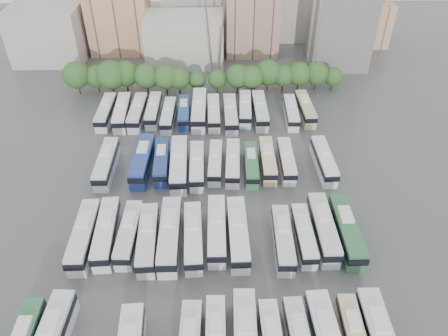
{
  "coord_description": "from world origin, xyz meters",
  "views": [
    {
      "loc": [
        2.0,
        -51.07,
        50.37
      ],
      "look_at": [
        3.24,
        8.94,
        3.0
      ],
      "focal_mm": 35.0,
      "sensor_mm": 36.0,
      "label": 1
    }
  ],
  "objects_px": {
    "bus_r1_s6": "(193,237)",
    "bus_r2_s9": "(251,164)",
    "bus_r2_s3": "(143,160)",
    "bus_r1_s10": "(283,239)",
    "bus_r3_s7": "(214,113)",
    "bus_r3_s13": "(305,108)",
    "bus_r1_s2": "(106,232)",
    "bus_r1_s5": "(170,235)",
    "bus_r2_s5": "(179,164)",
    "bus_r1_s1": "(84,235)",
    "apartment_tower": "(343,14)",
    "bus_r3_s4": "(169,115)",
    "bus_r2_s11": "(286,160)",
    "bus_r3_s3": "(153,110)",
    "bus_r3_s9": "(245,109)",
    "bus_r3_s10": "(260,110)",
    "bus_r3_s12": "(291,112)",
    "bus_r2_s13": "(324,160)",
    "bus_r3_s8": "(230,114)",
    "electricity_pylon": "(215,2)",
    "bus_r2_s10": "(267,160)",
    "bus_r1_s8": "(238,233)",
    "bus_r2_s4": "(162,161)",
    "bus_r2_s7": "(215,162)",
    "bus_r1_s13": "(346,231)",
    "bus_r3_s0": "(106,112)",
    "bus_r2_s1": "(107,163)",
    "bus_r3_s6": "(199,109)",
    "bus_r1_s11": "(304,235)",
    "bus_r3_s1": "(122,112)",
    "bus_r3_s5": "(184,112)",
    "bus_r1_s3": "(129,234)",
    "bus_r1_s7": "(217,230)",
    "bus_r2_s8": "(233,162)",
    "bus_r1_s4": "(148,239)",
    "bus_r2_s6": "(197,166)"
  },
  "relations": [
    {
      "from": "bus_r2_s5",
      "to": "bus_r3_s0",
      "type": "xyz_separation_m",
      "value": [
        -16.85,
        19.09,
        -0.26
      ]
    },
    {
      "from": "bus_r2_s11",
      "to": "bus_r2_s13",
      "type": "distance_m",
      "value": 6.85
    },
    {
      "from": "bus_r1_s2",
      "to": "bus_r2_s3",
      "type": "distance_m",
      "value": 18.13
    },
    {
      "from": "bus_r3_s4",
      "to": "bus_r3_s12",
      "type": "bearing_deg",
      "value": 3.05
    },
    {
      "from": "bus_r1_s5",
      "to": "bus_r2_s5",
      "type": "relative_size",
      "value": 0.99
    },
    {
      "from": "bus_r1_s2",
      "to": "apartment_tower",
      "type": "bearing_deg",
      "value": 49.73
    },
    {
      "from": "bus_r2_s5",
      "to": "bus_r3_s6",
      "type": "bearing_deg",
      "value": 78.72
    },
    {
      "from": "bus_r1_s6",
      "to": "bus_r2_s9",
      "type": "distance_m",
      "value": 20.35
    },
    {
      "from": "electricity_pylon",
      "to": "bus_r2_s8",
      "type": "distance_m",
      "value": 41.56
    },
    {
      "from": "bus_r3_s10",
      "to": "electricity_pylon",
      "type": "bearing_deg",
      "value": 115.09
    },
    {
      "from": "apartment_tower",
      "to": "bus_r3_s9",
      "type": "bearing_deg",
      "value": -133.86
    },
    {
      "from": "bus_r1_s5",
      "to": "bus_r3_s5",
      "type": "distance_m",
      "value": 36.26
    },
    {
      "from": "bus_r3_s6",
      "to": "bus_r3_s8",
      "type": "bearing_deg",
      "value": -13.62
    },
    {
      "from": "apartment_tower",
      "to": "bus_r3_s4",
      "type": "xyz_separation_m",
      "value": [
        -42.18,
        -28.98,
        -11.27
      ]
    },
    {
      "from": "bus_r1_s1",
      "to": "apartment_tower",
      "type": "bearing_deg",
      "value": 50.01
    },
    {
      "from": "bus_r2_s9",
      "to": "bus_r3_s0",
      "type": "bearing_deg",
      "value": 148.89
    },
    {
      "from": "bus_r1_s8",
      "to": "bus_r2_s4",
      "type": "height_order",
      "value": "bus_r1_s8"
    },
    {
      "from": "electricity_pylon",
      "to": "bus_r2_s10",
      "type": "relative_size",
      "value": 2.94
    },
    {
      "from": "bus_r1_s1",
      "to": "bus_r3_s10",
      "type": "distance_m",
      "value": 46.45
    },
    {
      "from": "bus_r1_s1",
      "to": "bus_r1_s7",
      "type": "xyz_separation_m",
      "value": [
        19.82,
        0.84,
        -0.06
      ]
    },
    {
      "from": "bus_r1_s2",
      "to": "bus_r1_s11",
      "type": "bearing_deg",
      "value": -4.23
    },
    {
      "from": "bus_r1_s1",
      "to": "bus_r2_s5",
      "type": "xyz_separation_m",
      "value": [
        13.15,
        17.06,
        0.11
      ]
    },
    {
      "from": "bus_r1_s11",
      "to": "bus_r3_s1",
      "type": "xyz_separation_m",
      "value": [
        -33.17,
        36.13,
        0.19
      ]
    },
    {
      "from": "bus_r1_s4",
      "to": "bus_r3_s6",
      "type": "bearing_deg",
      "value": 77.24
    },
    {
      "from": "bus_r2_s5",
      "to": "bus_r3_s12",
      "type": "height_order",
      "value": "bus_r2_s5"
    },
    {
      "from": "bus_r3_s13",
      "to": "bus_r3_s8",
      "type": "bearing_deg",
      "value": -175.36
    },
    {
      "from": "bus_r1_s11",
      "to": "bus_r3_s7",
      "type": "relative_size",
      "value": 0.96
    },
    {
      "from": "bus_r2_s1",
      "to": "bus_r3_s6",
      "type": "bearing_deg",
      "value": 48.65
    },
    {
      "from": "bus_r2_s6",
      "to": "bus_r2_s9",
      "type": "bearing_deg",
      "value": 0.75
    },
    {
      "from": "electricity_pylon",
      "to": "bus_r3_s9",
      "type": "distance_m",
      "value": 25.98
    },
    {
      "from": "bus_r2_s11",
      "to": "bus_r3_s3",
      "type": "distance_m",
      "value": 32.23
    },
    {
      "from": "bus_r1_s1",
      "to": "bus_r3_s9",
      "type": "relative_size",
      "value": 1.1
    },
    {
      "from": "bus_r2_s13",
      "to": "bus_r3_s3",
      "type": "height_order",
      "value": "bus_r2_s13"
    },
    {
      "from": "bus_r2_s13",
      "to": "bus_r3_s7",
      "type": "xyz_separation_m",
      "value": [
        -20.22,
        17.46,
        -0.06
      ]
    },
    {
      "from": "bus_r1_s2",
      "to": "bus_r3_s3",
      "type": "relative_size",
      "value": 1.11
    },
    {
      "from": "bus_r1_s3",
      "to": "bus_r3_s9",
      "type": "xyz_separation_m",
      "value": [
        19.68,
        36.55,
        -0.03
      ]
    },
    {
      "from": "bus_r2_s5",
      "to": "bus_r1_s13",
      "type": "bearing_deg",
      "value": -34.65
    },
    {
      "from": "bus_r3_s7",
      "to": "bus_r3_s13",
      "type": "height_order",
      "value": "bus_r3_s13"
    },
    {
      "from": "apartment_tower",
      "to": "bus_r1_s4",
      "type": "relative_size",
      "value": 2.07
    },
    {
      "from": "bus_r1_s4",
      "to": "bus_r3_s6",
      "type": "xyz_separation_m",
      "value": [
        6.73,
        37.1,
        0.17
      ]
    },
    {
      "from": "bus_r3_s12",
      "to": "bus_r3_s13",
      "type": "height_order",
      "value": "bus_r3_s13"
    },
    {
      "from": "bus_r2_s10",
      "to": "bus_r2_s7",
      "type": "bearing_deg",
      "value": -177.71
    },
    {
      "from": "apartment_tower",
      "to": "bus_r3_s4",
      "type": "distance_m",
      "value": 52.41
    },
    {
      "from": "bus_r2_s10",
      "to": "bus_r2_s3",
      "type": "bearing_deg",
      "value": -179.62
    },
    {
      "from": "bus_r3_s9",
      "to": "bus_r3_s10",
      "type": "xyz_separation_m",
      "value": [
        3.15,
        -1.01,
        0.13
      ]
    },
    {
      "from": "bus_r3_s12",
      "to": "bus_r3_s7",
      "type": "bearing_deg",
      "value": -178.27
    },
    {
      "from": "electricity_pylon",
      "to": "bus_r1_s7",
      "type": "xyz_separation_m",
      "value": [
        -0.17,
        -54.84,
        -16.72
      ]
    },
    {
      "from": "bus_r2_s3",
      "to": "bus_r1_s10",
      "type": "bearing_deg",
      "value": -37.39
    },
    {
      "from": "bus_r1_s13",
      "to": "bus_r3_s10",
      "type": "distance_m",
      "value": 37.16
    },
    {
      "from": "bus_r1_s5",
      "to": "bus_r3_s12",
      "type": "xyz_separation_m",
      "value": [
        23.3,
        35.61,
        -0.36
      ]
    }
  ]
}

